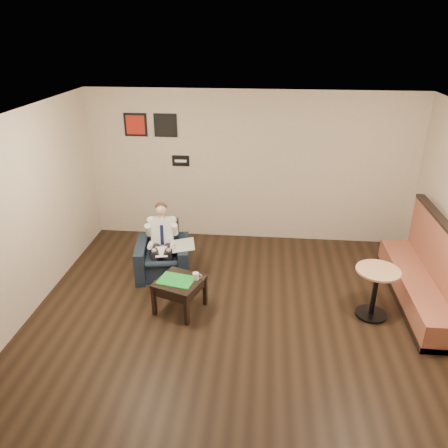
# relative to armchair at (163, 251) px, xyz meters

# --- Properties ---
(ground) EXTENTS (6.00, 6.00, 0.00)m
(ground) POSITION_rel_armchair_xyz_m (1.36, -1.46, -0.41)
(ground) COLOR black
(ground) RESTS_ON ground
(wall_back) EXTENTS (6.00, 0.02, 2.80)m
(wall_back) POSITION_rel_armchair_xyz_m (1.36, 1.54, 0.99)
(wall_back) COLOR beige
(wall_back) RESTS_ON ground
(wall_left) EXTENTS (0.02, 6.00, 2.80)m
(wall_left) POSITION_rel_armchair_xyz_m (-1.64, -1.46, 0.99)
(wall_left) COLOR beige
(wall_left) RESTS_ON ground
(ceiling) EXTENTS (6.00, 6.00, 0.02)m
(ceiling) POSITION_rel_armchair_xyz_m (1.36, -1.46, 2.39)
(ceiling) COLOR white
(ceiling) RESTS_ON wall_back
(seating_sign) EXTENTS (0.32, 0.02, 0.20)m
(seating_sign) POSITION_rel_armchair_xyz_m (0.06, 1.52, 1.09)
(seating_sign) COLOR black
(seating_sign) RESTS_ON wall_back
(art_print_left) EXTENTS (0.42, 0.03, 0.42)m
(art_print_left) POSITION_rel_armchair_xyz_m (-0.74, 1.52, 1.74)
(art_print_left) COLOR red
(art_print_left) RESTS_ON wall_back
(art_print_right) EXTENTS (0.42, 0.03, 0.42)m
(art_print_right) POSITION_rel_armchair_xyz_m (-0.19, 1.52, 1.74)
(art_print_right) COLOR black
(art_print_right) RESTS_ON wall_back
(armchair) EXTENTS (0.97, 0.97, 0.82)m
(armchair) POSITION_rel_armchair_xyz_m (0.00, 0.00, 0.00)
(armchair) COLOR black
(armchair) RESTS_ON ground
(seated_man) EXTENTS (0.66, 0.88, 1.13)m
(seated_man) POSITION_rel_armchair_xyz_m (0.02, -0.11, 0.15)
(seated_man) COLOR white
(seated_man) RESTS_ON armchair
(lap_papers) EXTENTS (0.24, 0.30, 0.01)m
(lap_papers) POSITION_rel_armchair_xyz_m (0.03, -0.19, 0.09)
(lap_papers) COLOR white
(lap_papers) RESTS_ON seated_man
(newspaper) EXTENTS (0.44, 0.51, 0.01)m
(newspaper) POSITION_rel_armchair_xyz_m (0.35, -0.03, 0.15)
(newspaper) COLOR silver
(newspaper) RESTS_ON armchair
(side_table) EXTENTS (0.77, 0.77, 0.49)m
(side_table) POSITION_rel_armchair_xyz_m (0.47, -0.99, -0.17)
(side_table) COLOR black
(side_table) RESTS_ON ground
(green_folder) EXTENTS (0.56, 0.45, 0.01)m
(green_folder) POSITION_rel_armchair_xyz_m (0.43, -1.00, 0.09)
(green_folder) COLOR green
(green_folder) RESTS_ON side_table
(coffee_mug) EXTENTS (0.12, 0.12, 0.10)m
(coffee_mug) POSITION_rel_armchair_xyz_m (0.70, -0.93, 0.13)
(coffee_mug) COLOR white
(coffee_mug) RESTS_ON side_table
(smartphone) EXTENTS (0.17, 0.14, 0.01)m
(smartphone) POSITION_rel_armchair_xyz_m (0.58, -0.84, 0.09)
(smartphone) COLOR black
(smartphone) RESTS_ON side_table
(banquette) EXTENTS (0.58, 2.44, 1.25)m
(banquette) POSITION_rel_armchair_xyz_m (3.95, -0.42, 0.21)
(banquette) COLOR #9E543D
(banquette) RESTS_ON ground
(cafe_table) EXTENTS (0.72, 0.72, 0.75)m
(cafe_table) POSITION_rel_armchair_xyz_m (3.22, -0.86, -0.04)
(cafe_table) COLOR tan
(cafe_table) RESTS_ON ground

